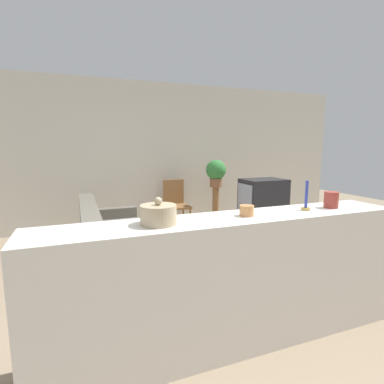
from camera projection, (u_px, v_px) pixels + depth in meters
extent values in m
plane|color=gray|center=(211.00, 318.00, 2.66)|extent=(14.00, 14.00, 0.00)
cube|color=beige|center=(135.00, 155.00, 5.62)|extent=(9.00, 0.06, 2.70)
cube|color=#605B51|center=(117.00, 249.00, 3.85)|extent=(0.84, 1.97, 0.40)
cube|color=#605B51|center=(89.00, 221.00, 3.68)|extent=(0.20, 1.97, 0.40)
cube|color=#605B51|center=(129.00, 270.00, 3.00)|extent=(0.84, 0.16, 0.56)
cube|color=#605B51|center=(110.00, 226.00, 4.67)|extent=(0.84, 0.16, 0.56)
cube|color=olive|center=(262.00, 229.00, 4.73)|extent=(0.87, 0.52, 0.43)
cube|color=#232328|center=(263.00, 198.00, 4.65)|extent=(0.65, 0.48, 0.58)
cube|color=#939EB2|center=(245.00, 199.00, 4.54)|extent=(0.02, 0.39, 0.45)
cube|color=olive|center=(177.00, 207.00, 5.50)|extent=(0.44, 0.44, 0.04)
cube|color=olive|center=(174.00, 192.00, 5.65)|extent=(0.40, 0.04, 0.46)
cylinder|color=olive|center=(170.00, 221.00, 5.29)|extent=(0.04, 0.04, 0.39)
cylinder|color=olive|center=(190.00, 220.00, 5.43)|extent=(0.04, 0.04, 0.39)
cylinder|color=olive|center=(164.00, 217.00, 5.64)|extent=(0.04, 0.04, 0.39)
cylinder|color=olive|center=(183.00, 215.00, 5.78)|extent=(0.04, 0.04, 0.39)
cylinder|color=olive|center=(215.00, 207.00, 5.59)|extent=(0.12, 0.12, 0.77)
cylinder|color=#8E5B3D|center=(216.00, 183.00, 5.52)|extent=(0.22, 0.22, 0.16)
sphere|color=#38843D|center=(216.00, 170.00, 5.49)|extent=(0.37, 0.37, 0.37)
cube|color=silver|center=(231.00, 282.00, 2.26)|extent=(2.83, 0.44, 1.00)
cylinder|color=tan|center=(158.00, 215.00, 1.98)|extent=(0.24, 0.24, 0.13)
sphere|color=tan|center=(158.00, 201.00, 1.96)|extent=(0.05, 0.05, 0.05)
cylinder|color=#C6844C|center=(247.00, 211.00, 2.22)|extent=(0.11, 0.11, 0.08)
cylinder|color=#B7933D|center=(306.00, 209.00, 2.42)|extent=(0.07, 0.07, 0.02)
cylinder|color=#2D3D9E|center=(306.00, 194.00, 2.40)|extent=(0.02, 0.02, 0.22)
cylinder|color=#99382D|center=(331.00, 200.00, 2.51)|extent=(0.12, 0.12, 0.14)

